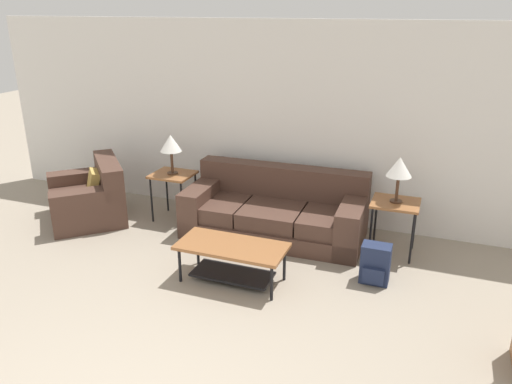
{
  "coord_description": "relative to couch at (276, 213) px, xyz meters",
  "views": [
    {
      "loc": [
        1.78,
        -1.54,
        2.75
      ],
      "look_at": [
        -0.04,
        3.32,
        0.8
      ],
      "focal_mm": 35.0,
      "sensor_mm": 36.0,
      "label": 1
    }
  ],
  "objects": [
    {
      "name": "table_lamp_right",
      "position": [
        1.45,
        -0.02,
        0.76
      ],
      "size": [
        0.28,
        0.28,
        0.53
      ],
      "color": "#472D1E",
      "rests_on": "side_table_right"
    },
    {
      "name": "backpack",
      "position": [
        1.36,
        -0.76,
        -0.08
      ],
      "size": [
        0.3,
        0.28,
        0.43
      ],
      "color": "#1E2847",
      "rests_on": "ground_plane"
    },
    {
      "name": "wall_back",
      "position": [
        0.03,
        0.63,
        1.01
      ],
      "size": [
        9.09,
        0.06,
        2.6
      ],
      "color": "white",
      "rests_on": "ground_plane"
    },
    {
      "name": "couch",
      "position": [
        0.0,
        0.0,
        0.0
      ],
      "size": [
        2.25,
        1.04,
        0.82
      ],
      "color": "#4C3328",
      "rests_on": "ground_plane"
    },
    {
      "name": "coffee_table",
      "position": [
        -0.05,
        -1.27,
        0.02
      ],
      "size": [
        1.14,
        0.54,
        0.42
      ],
      "color": "#935B33",
      "rests_on": "ground_plane"
    },
    {
      "name": "table_lamp_left",
      "position": [
        -1.45,
        -0.02,
        0.76
      ],
      "size": [
        0.28,
        0.28,
        0.53
      ],
      "color": "#472D1E",
      "rests_on": "side_table_left"
    },
    {
      "name": "side_table_left",
      "position": [
        -1.45,
        -0.02,
        0.28
      ],
      "size": [
        0.54,
        0.48,
        0.65
      ],
      "color": "#935B33",
      "rests_on": "ground_plane"
    },
    {
      "name": "side_table_right",
      "position": [
        1.45,
        -0.02,
        0.28
      ],
      "size": [
        0.54,
        0.48,
        0.65
      ],
      "color": "#935B33",
      "rests_on": "ground_plane"
    },
    {
      "name": "armchair",
      "position": [
        -2.52,
        -0.41,
        -0.0
      ],
      "size": [
        1.42,
        1.43,
        0.8
      ],
      "color": "#4C3328",
      "rests_on": "ground_plane"
    }
  ]
}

